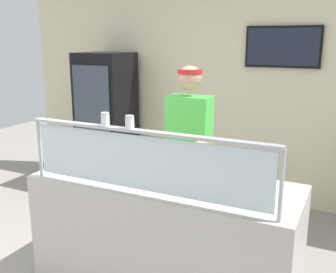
{
  "coord_description": "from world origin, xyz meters",
  "views": [
    {
      "loc": [
        2.25,
        -2.1,
        1.98
      ],
      "look_at": [
        1.01,
        0.42,
        1.28
      ],
      "focal_mm": 42.12,
      "sensor_mm": 36.0,
      "label": 1
    }
  ],
  "objects_px": {
    "pizza_server": "(141,171)",
    "worker_figure": "(189,151)",
    "pizza_tray": "(146,173)",
    "drink_fridge": "(107,122)",
    "pepper_flake_shaker": "(130,123)",
    "parmesan_shaker": "(105,120)"
  },
  "relations": [
    {
      "from": "pizza_server",
      "to": "worker_figure",
      "type": "bearing_deg",
      "value": 77.09
    },
    {
      "from": "pizza_tray",
      "to": "drink_fridge",
      "type": "bearing_deg",
      "value": 132.27
    },
    {
      "from": "pepper_flake_shaker",
      "to": "worker_figure",
      "type": "height_order",
      "value": "worker_figure"
    },
    {
      "from": "pizza_server",
      "to": "pepper_flake_shaker",
      "type": "relative_size",
      "value": 3.17
    },
    {
      "from": "pizza_server",
      "to": "drink_fridge",
      "type": "bearing_deg",
      "value": 131.26
    },
    {
      "from": "pizza_server",
      "to": "pepper_flake_shaker",
      "type": "bearing_deg",
      "value": -70.39
    },
    {
      "from": "pepper_flake_shaker",
      "to": "worker_figure",
      "type": "relative_size",
      "value": 0.05
    },
    {
      "from": "pepper_flake_shaker",
      "to": "worker_figure",
      "type": "xyz_separation_m",
      "value": [
        0.02,
        0.96,
        -0.44
      ]
    },
    {
      "from": "pizza_tray",
      "to": "worker_figure",
      "type": "distance_m",
      "value": 0.61
    },
    {
      "from": "worker_figure",
      "to": "drink_fridge",
      "type": "distance_m",
      "value": 2.04
    },
    {
      "from": "parmesan_shaker",
      "to": "pizza_server",
      "type": "bearing_deg",
      "value": 78.12
    },
    {
      "from": "drink_fridge",
      "to": "pizza_tray",
      "type": "bearing_deg",
      "value": -47.73
    },
    {
      "from": "pizza_server",
      "to": "drink_fridge",
      "type": "xyz_separation_m",
      "value": [
        -1.54,
        1.76,
        -0.08
      ]
    },
    {
      "from": "parmesan_shaker",
      "to": "pepper_flake_shaker",
      "type": "distance_m",
      "value": 0.19
    },
    {
      "from": "pizza_server",
      "to": "worker_figure",
      "type": "xyz_separation_m",
      "value": [
        0.14,
        0.62,
        0.02
      ]
    },
    {
      "from": "pizza_server",
      "to": "parmesan_shaker",
      "type": "bearing_deg",
      "value": -101.88
    },
    {
      "from": "pizza_tray",
      "to": "drink_fridge",
      "type": "height_order",
      "value": "drink_fridge"
    },
    {
      "from": "pizza_tray",
      "to": "worker_figure",
      "type": "height_order",
      "value": "worker_figure"
    },
    {
      "from": "worker_figure",
      "to": "drink_fridge",
      "type": "xyz_separation_m",
      "value": [
        -1.69,
        1.14,
        -0.1
      ]
    },
    {
      "from": "parmesan_shaker",
      "to": "drink_fridge",
      "type": "relative_size",
      "value": 0.05
    },
    {
      "from": "pizza_tray",
      "to": "pepper_flake_shaker",
      "type": "xyz_separation_m",
      "value": [
        0.08,
        -0.36,
        0.48
      ]
    },
    {
      "from": "parmesan_shaker",
      "to": "drink_fridge",
      "type": "height_order",
      "value": "drink_fridge"
    }
  ]
}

